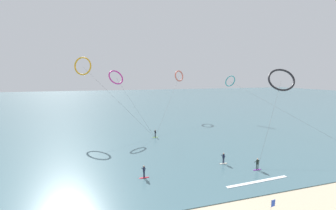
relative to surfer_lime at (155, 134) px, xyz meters
name	(u,v)px	position (x,y,z in m)	size (l,w,h in m)	color
sea_water	(120,102)	(-0.80, 72.87, -0.78)	(400.00, 200.00, 0.08)	#476B75
surfer_lime	(155,134)	(0.00, 0.00, 0.00)	(1.40, 0.60, 1.70)	#8CC62D
surfer_crimson	(144,172)	(-6.17, -18.89, 0.00)	(1.40, 0.71, 1.70)	red
surfer_ivory	(223,159)	(6.37, -17.64, 0.00)	(1.40, 0.70, 1.70)	silver
surfer_violet	(257,165)	(9.76, -21.10, 0.00)	(1.40, 0.60, 1.70)	purple
kite_coral	(179,76)	(13.87, 23.29, 12.56)	(15.78, 24.53, 15.26)	#EA7260
kite_magenta	(116,77)	(-7.44, 8.00, 12.26)	(9.64, 9.90, 14.82)	#CC288E
kite_teal	(230,81)	(27.83, 14.97, 11.01)	(2.60, 43.11, 13.59)	teal
kite_amber	(83,66)	(-14.80, 10.65, 14.88)	(16.95, 12.03, 17.91)	orange
kite_charcoal	(281,80)	(22.43, -11.23, 11.84)	(15.59, 12.28, 14.88)	black
beach_flag	(272,210)	(2.51, -32.02, 1.04)	(0.47, 0.11, 2.81)	silver
wave_crest_mid	(258,182)	(7.42, -24.21, -0.76)	(9.19, 0.50, 0.12)	white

